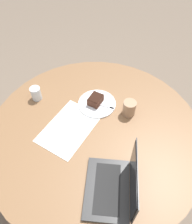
{
  "coord_description": "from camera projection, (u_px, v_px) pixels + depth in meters",
  "views": [
    {
      "loc": [
        -0.49,
        -0.59,
        1.82
      ],
      "look_at": [
        0.07,
        0.07,
        0.76
      ],
      "focal_mm": 35.0,
      "sensor_mm": 36.0,
      "label": 1
    }
  ],
  "objects": [
    {
      "name": "cake_slice",
      "position": [
        96.0,
        100.0,
        1.44
      ],
      "size": [
        0.12,
        0.11,
        0.06
      ],
      "rotation": [
        0.0,
        0.0,
        0.37
      ],
      "color": "#472619",
      "rests_on": "plate"
    },
    {
      "name": "laptop",
      "position": [
        114.0,
        187.0,
        1.06
      ],
      "size": [
        0.39,
        0.39,
        0.25
      ],
      "rotation": [
        0.0,
        0.0,
        7.05
      ],
      "color": "#2D2D2D",
      "rests_on": "dining_table"
    },
    {
      "name": "water_glass",
      "position": [
        36.0,
        93.0,
        1.46
      ],
      "size": [
        0.07,
        0.07,
        0.09
      ],
      "color": "silver",
      "rests_on": "dining_table"
    },
    {
      "name": "fork",
      "position": [
        104.0,
        106.0,
        1.44
      ],
      "size": [
        0.1,
        0.16,
        0.0
      ],
      "rotation": [
        0.0,
        0.0,
        5.2
      ],
      "color": "silver",
      "rests_on": "plate"
    },
    {
      "name": "ground_plane",
      "position": [
        95.0,
        177.0,
        1.9
      ],
      "size": [
        12.0,
        12.0,
        0.0
      ],
      "primitive_type": "plane",
      "color": "#6B5B4C"
    },
    {
      "name": "plate",
      "position": [
        97.0,
        104.0,
        1.46
      ],
      "size": [
        0.25,
        0.25,
        0.01
      ],
      "color": "silver",
      "rests_on": "dining_table"
    },
    {
      "name": "coffee_glass",
      "position": [
        129.0,
        108.0,
        1.37
      ],
      "size": [
        0.08,
        0.08,
        0.1
      ],
      "color": "#997556",
      "rests_on": "dining_table"
    },
    {
      "name": "paper_document",
      "position": [
        69.0,
        128.0,
        1.34
      ],
      "size": [
        0.44,
        0.36,
        0.0
      ],
      "rotation": [
        0.0,
        0.0,
        0.32
      ],
      "color": "white",
      "rests_on": "dining_table"
    },
    {
      "name": "dining_table",
      "position": [
        95.0,
        140.0,
        1.44
      ],
      "size": [
        1.32,
        1.32,
        0.72
      ],
      "color": "brown",
      "rests_on": "ground_plane"
    }
  ]
}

